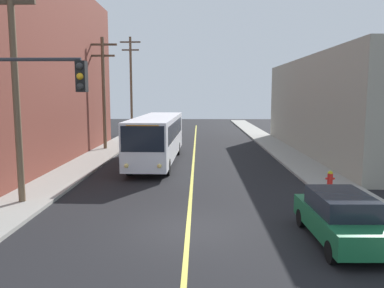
# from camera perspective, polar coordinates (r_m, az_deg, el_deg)

# --- Properties ---
(ground_plane) EXTENTS (120.00, 120.00, 0.00)m
(ground_plane) POSITION_cam_1_polar(r_m,az_deg,el_deg) (13.87, -0.58, -12.54)
(ground_plane) COLOR black
(sidewalk_left) EXTENTS (2.50, 90.00, 0.15)m
(sidewalk_left) POSITION_cam_1_polar(r_m,az_deg,el_deg) (24.70, -17.02, -3.78)
(sidewalk_left) COLOR gray
(sidewalk_left) RESTS_ON ground
(sidewalk_right) EXTENTS (2.50, 90.00, 0.15)m
(sidewalk_right) POSITION_cam_1_polar(r_m,az_deg,el_deg) (24.48, 17.35, -3.89)
(sidewalk_right) COLOR gray
(sidewalk_right) RESTS_ON ground
(lane_stripe_center) EXTENTS (0.16, 60.00, 0.01)m
(lane_stripe_center) POSITION_cam_1_polar(r_m,az_deg,el_deg) (28.43, 0.25, -2.15)
(lane_stripe_center) COLOR #D8CC4C
(lane_stripe_center) RESTS_ON ground
(building_right_warehouse) EXTENTS (12.00, 24.57, 7.58)m
(building_right_warehouse) POSITION_cam_1_polar(r_m,az_deg,el_deg) (34.20, 25.51, 5.13)
(building_right_warehouse) COLOR gray
(building_right_warehouse) RESTS_ON ground
(city_bus) EXTENTS (2.85, 12.21, 3.20)m
(city_bus) POSITION_cam_1_polar(r_m,az_deg,el_deg) (26.57, -5.16, 1.10)
(city_bus) COLOR silver
(city_bus) RESTS_ON ground
(parked_car_green) EXTENTS (1.89, 4.43, 1.62)m
(parked_car_green) POSITION_cam_1_polar(r_m,az_deg,el_deg) (13.32, 21.17, -10.09)
(parked_car_green) COLOR #196038
(parked_car_green) RESTS_ON ground
(utility_pole_near) EXTENTS (2.40, 0.28, 9.76)m
(utility_pole_near) POSITION_cam_1_polar(r_m,az_deg,el_deg) (17.70, -24.79, 9.31)
(utility_pole_near) COLOR brown
(utility_pole_near) RESTS_ON sidewalk_left
(utility_pole_mid) EXTENTS (2.40, 0.28, 9.22)m
(utility_pole_mid) POSITION_cam_1_polar(r_m,az_deg,el_deg) (33.14, -12.98, 8.12)
(utility_pole_mid) COLOR brown
(utility_pole_mid) RESTS_ON sidewalk_left
(utility_pole_far) EXTENTS (2.40, 0.28, 11.17)m
(utility_pole_far) POSITION_cam_1_polar(r_m,az_deg,el_deg) (46.33, -9.03, 9.22)
(utility_pole_far) COLOR brown
(utility_pole_far) RESTS_ON sidewalk_left
(traffic_signal_left_corner) EXTENTS (3.75, 0.48, 6.00)m
(traffic_signal_left_corner) POSITION_cam_1_polar(r_m,az_deg,el_deg) (13.86, -23.72, 5.02)
(traffic_signal_left_corner) COLOR #2D2D33
(traffic_signal_left_corner) RESTS_ON sidewalk_left
(fire_hydrant) EXTENTS (0.44, 0.26, 0.84)m
(fire_hydrant) POSITION_cam_1_polar(r_m,az_deg,el_deg) (20.18, 19.80, -4.89)
(fire_hydrant) COLOR red
(fire_hydrant) RESTS_ON sidewalk_right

